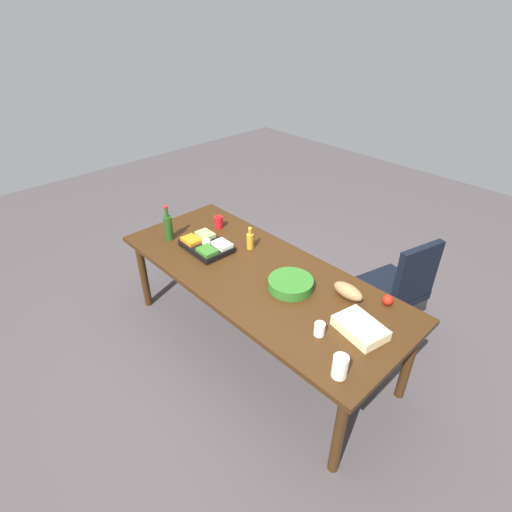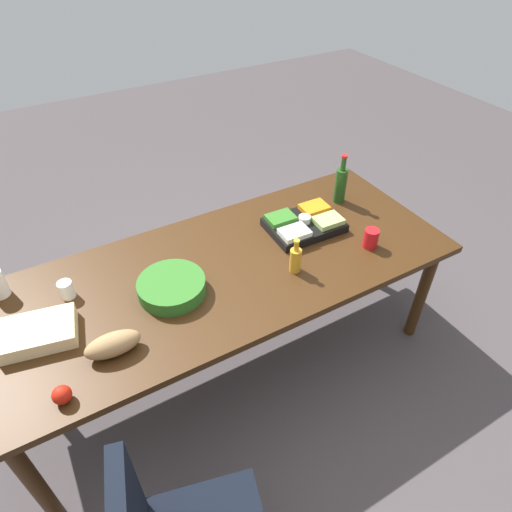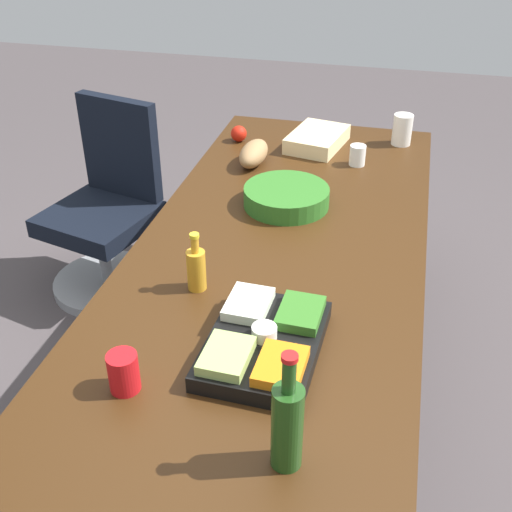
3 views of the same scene
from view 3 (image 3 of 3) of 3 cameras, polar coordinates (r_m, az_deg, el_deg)
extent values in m
plane|color=#473F41|center=(2.72, 1.78, -13.01)|extent=(10.00, 10.00, 0.00)
cube|color=#39210D|center=(2.25, 2.09, 0.40)|extent=(2.46, 1.01, 0.04)
cylinder|color=#39210D|center=(3.40, 12.87, 3.95)|extent=(0.07, 0.07, 0.73)
cylinder|color=#39210D|center=(3.49, -0.76, 5.59)|extent=(0.07, 0.07, 0.73)
cylinder|color=gray|center=(3.44, -13.03, -2.34)|extent=(0.56, 0.56, 0.05)
cylinder|color=gray|center=(3.33, -13.46, 0.55)|extent=(0.06, 0.06, 0.36)
cube|color=black|center=(3.24, -13.85, 3.24)|extent=(0.58, 0.58, 0.09)
cube|color=black|center=(3.26, -12.04, 9.47)|extent=(0.16, 0.43, 0.50)
cylinder|color=#2C6821|center=(2.49, 2.73, 5.30)|extent=(0.36, 0.36, 0.08)
ellipsoid|color=#997248|center=(2.84, -0.21, 9.14)|extent=(0.25, 0.12, 0.10)
cylinder|color=#1E4717|center=(1.44, 2.79, -15.06)|extent=(0.08, 0.08, 0.22)
cylinder|color=#1E4717|center=(1.33, 2.97, -10.61)|extent=(0.03, 0.03, 0.09)
cylinder|color=red|center=(1.30, 3.03, -9.04)|extent=(0.04, 0.04, 0.01)
sphere|color=red|center=(3.09, -1.55, 10.87)|extent=(0.10, 0.10, 0.08)
cylinder|color=gold|center=(2.00, -5.35, -1.27)|extent=(0.07, 0.07, 0.13)
cylinder|color=gold|center=(1.95, -5.48, 1.00)|extent=(0.03, 0.03, 0.05)
cylinder|color=gold|center=(1.94, -5.53, 1.82)|extent=(0.03, 0.03, 0.01)
cylinder|color=white|center=(3.12, 12.93, 10.94)|extent=(0.10, 0.10, 0.14)
cylinder|color=red|center=(1.68, -11.74, -10.12)|extent=(0.10, 0.10, 0.11)
cylinder|color=white|center=(2.87, 9.05, 8.88)|extent=(0.09, 0.09, 0.09)
cube|color=black|center=(1.78, 0.73, -7.90)|extent=(0.43, 0.31, 0.05)
cube|color=orange|center=(1.65, 2.22, -9.79)|extent=(0.16, 0.13, 0.03)
cube|color=#316B22|center=(1.82, 3.98, -5.08)|extent=(0.16, 0.13, 0.03)
cube|color=#9FBE64|center=(1.68, -2.80, -8.85)|extent=(0.16, 0.13, 0.03)
cube|color=silver|center=(1.85, -0.56, -4.32)|extent=(0.16, 0.13, 0.03)
cylinder|color=white|center=(1.75, 0.74, -6.82)|extent=(0.07, 0.07, 0.04)
cube|color=beige|center=(3.05, 5.48, 10.34)|extent=(0.36, 0.28, 0.07)
camera|label=1|loc=(4.00, 42.52, 34.67)|focal=28.01mm
camera|label=2|loc=(3.27, -29.12, 35.92)|focal=31.05mm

